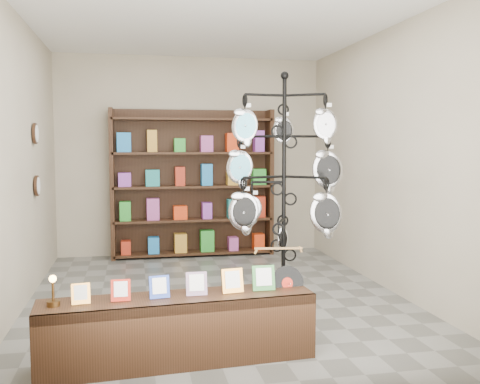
% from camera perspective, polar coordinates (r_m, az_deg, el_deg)
% --- Properties ---
extents(ground, '(5.00, 5.00, 0.00)m').
position_cam_1_polar(ground, '(5.99, -2.50, -11.14)').
color(ground, slate).
rests_on(ground, ground).
extents(room_envelope, '(5.00, 5.00, 5.00)m').
position_cam_1_polar(room_envelope, '(5.76, -2.57, 6.84)').
color(room_envelope, '#B4A891').
rests_on(room_envelope, ground).
extents(display_tree, '(1.23, 1.19, 2.36)m').
position_cam_1_polar(display_tree, '(5.13, 4.71, 1.60)').
color(display_tree, black).
rests_on(display_tree, ground).
extents(front_shelf, '(2.11, 0.57, 0.74)m').
position_cam_1_polar(front_shelf, '(4.26, -6.56, -14.30)').
color(front_shelf, black).
rests_on(front_shelf, ground).
extents(back_shelving, '(2.42, 0.36, 2.20)m').
position_cam_1_polar(back_shelving, '(8.06, -5.05, 0.45)').
color(back_shelving, black).
rests_on(back_shelving, ground).
extents(wall_clocks, '(0.03, 0.24, 0.84)m').
position_cam_1_polar(wall_clocks, '(6.58, -20.91, 3.23)').
color(wall_clocks, black).
rests_on(wall_clocks, ground).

